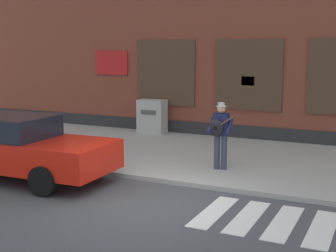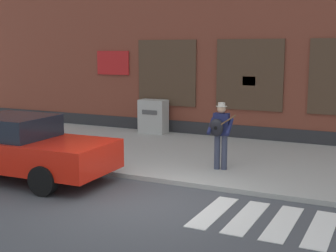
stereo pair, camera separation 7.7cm
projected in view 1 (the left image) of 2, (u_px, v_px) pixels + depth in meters
The scene contains 6 objects.
ground_plane at pixel (149, 202), 9.64m from camera, with size 160.00×160.00×0.00m, color #424449.
sidewalk at pixel (218, 157), 13.37m from camera, with size 28.00×5.80×0.11m.
building_backdrop at pixel (265, 19), 17.05m from camera, with size 28.00×4.06×8.41m.
red_car at pixel (20, 148), 11.25m from camera, with size 4.65×2.09×1.53m.
busker at pixel (220, 132), 11.65m from camera, with size 0.73×0.56×1.69m.
utility_box at pixel (152, 116), 16.89m from camera, with size 1.00×0.58×1.20m.
Camera 1 is at (4.37, -8.17, 3.10)m, focal length 50.00 mm.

